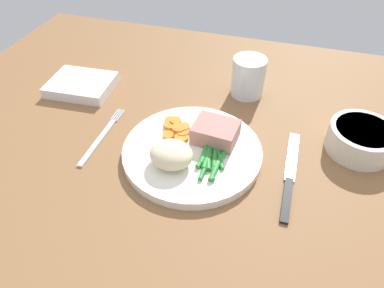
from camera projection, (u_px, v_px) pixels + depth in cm
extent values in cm
cube|color=brown|center=(207.00, 148.00, 63.70)|extent=(120.00, 90.00, 2.00)
cylinder|color=white|center=(192.00, 152.00, 60.37)|extent=(24.32, 24.32, 1.60)
cube|color=#B2756B|center=(216.00, 131.00, 60.72)|extent=(8.11, 6.82, 3.28)
ellipsoid|color=beige|center=(171.00, 154.00, 55.88)|extent=(7.15, 6.38, 3.93)
cylinder|color=orange|center=(168.00, 137.00, 61.21)|extent=(1.98, 1.98, 1.17)
cylinder|color=orange|center=(184.00, 128.00, 63.00)|extent=(2.18, 2.18, 1.10)
cylinder|color=orange|center=(178.00, 131.00, 62.35)|extent=(2.48, 2.48, 1.17)
cylinder|color=orange|center=(183.00, 133.00, 62.13)|extent=(2.42, 2.42, 0.96)
cylinder|color=orange|center=(171.00, 122.00, 64.63)|extent=(2.39, 2.39, 0.80)
cylinder|color=orange|center=(181.00, 138.00, 61.17)|extent=(2.53, 2.53, 0.83)
cylinder|color=orange|center=(171.00, 125.00, 63.79)|extent=(2.54, 2.54, 0.82)
cylinder|color=orange|center=(176.00, 122.00, 64.33)|extent=(2.08, 2.08, 1.04)
cylinder|color=#2D8C38|center=(205.00, 152.00, 58.54)|extent=(1.09, 5.72, 0.89)
cylinder|color=#2D8C38|center=(209.00, 153.00, 58.26)|extent=(2.71, 7.53, 0.84)
cylinder|color=#2D8C38|center=(209.00, 153.00, 58.30)|extent=(1.00, 7.52, 0.87)
cylinder|color=#2D8C38|center=(219.00, 156.00, 57.96)|extent=(3.04, 5.91, 0.70)
cylinder|color=#2D8C38|center=(207.00, 153.00, 58.27)|extent=(2.13, 7.23, 0.84)
cylinder|color=#2D8C38|center=(205.00, 167.00, 56.06)|extent=(0.90, 5.84, 0.73)
cylinder|color=#2D8C38|center=(214.00, 162.00, 56.74)|extent=(2.15, 7.65, 0.78)
cylinder|color=#2D8C38|center=(216.00, 168.00, 55.83)|extent=(1.30, 5.87, 0.86)
cylinder|color=#2D8C38|center=(223.00, 155.00, 57.94)|extent=(2.32, 6.63, 0.87)
cube|color=silver|center=(98.00, 142.00, 63.10)|extent=(1.00, 13.00, 0.40)
cube|color=silver|center=(115.00, 115.00, 69.07)|extent=(0.24, 3.60, 0.40)
cube|color=silver|center=(117.00, 115.00, 68.99)|extent=(0.24, 3.60, 0.40)
cube|color=silver|center=(119.00, 116.00, 68.90)|extent=(0.24, 3.60, 0.40)
cube|color=silver|center=(120.00, 116.00, 68.82)|extent=(0.24, 3.60, 0.40)
cube|color=black|center=(287.00, 200.00, 53.28)|extent=(1.30, 9.00, 0.64)
cube|color=silver|center=(292.00, 156.00, 60.32)|extent=(1.70, 12.00, 0.40)
cylinder|color=silver|center=(248.00, 77.00, 72.25)|extent=(7.00, 7.00, 8.27)
cylinder|color=silver|center=(247.00, 85.00, 73.63)|extent=(6.44, 6.44, 4.20)
cylinder|color=silver|center=(361.00, 139.00, 60.37)|extent=(11.45, 11.45, 4.75)
cylinder|color=#B24C3F|center=(363.00, 135.00, 59.65)|extent=(9.73, 9.73, 2.61)
cube|color=white|center=(81.00, 85.00, 75.42)|extent=(14.07, 11.46, 2.26)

